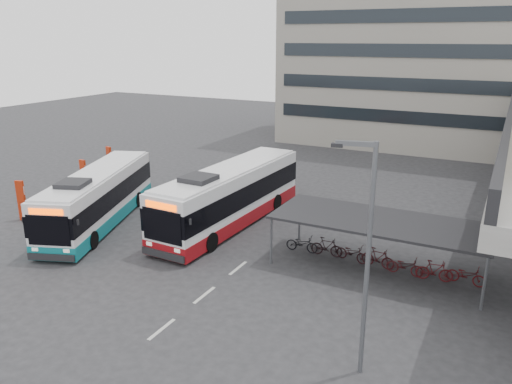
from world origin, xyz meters
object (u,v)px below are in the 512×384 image
at_px(bus_teal, 99,198).
at_px(pedestrian, 186,213).
at_px(bus_main, 230,196).
at_px(lamp_post, 365,249).

relative_size(bus_teal, pedestrian, 7.65).
relative_size(bus_main, bus_teal, 1.08).
relative_size(pedestrian, lamp_post, 0.20).
bearing_deg(bus_teal, bus_main, 6.20).
xyz_separation_m(bus_main, bus_teal, (-7.02, -3.55, -0.13)).
xyz_separation_m(bus_teal, pedestrian, (4.85, 2.01, -0.83)).
relative_size(bus_main, pedestrian, 8.22).
height_order(bus_teal, pedestrian, bus_teal).
bearing_deg(bus_teal, pedestrian, 1.80).
bearing_deg(lamp_post, bus_teal, 147.40).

